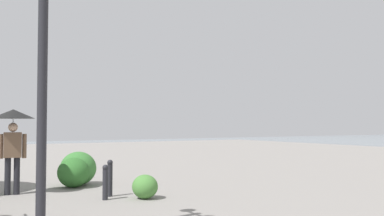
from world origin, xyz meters
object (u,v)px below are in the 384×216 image
pedestrian (13,127)px  lamppost (43,43)px  bollard_mid (110,177)px  bollard_near (105,181)px

pedestrian → lamppost: bearing=177.0°
lamppost → bollard_mid: size_ratio=5.10×
pedestrian → bollard_mid: bearing=-126.4°
lamppost → bollard_mid: lamppost is taller
bollard_near → bollard_mid: (0.38, -0.25, 0.04)m
bollard_mid → pedestrian: bearing=53.6°
lamppost → bollard_near: lamppost is taller
bollard_near → bollard_mid: bollard_mid is taller
lamppost → pedestrian: bearing=-3.0°
pedestrian → bollard_near: 2.73m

